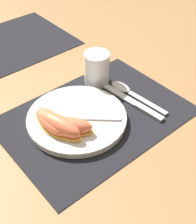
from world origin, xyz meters
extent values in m
plane|color=#A37547|center=(0.00, 0.00, 0.00)|extent=(3.00, 3.00, 0.00)
cube|color=black|center=(0.00, 0.00, 0.00)|extent=(0.46, 0.33, 0.00)
cube|color=black|center=(-0.02, 0.48, 0.00)|extent=(0.46, 0.33, 0.00)
cylinder|color=white|center=(-0.05, 0.02, 0.01)|extent=(0.25, 0.25, 0.02)
cylinder|color=silver|center=(0.10, 0.11, 0.05)|extent=(0.07, 0.07, 0.09)
cylinder|color=yellow|center=(0.10, 0.11, 0.02)|extent=(0.06, 0.06, 0.03)
cube|color=silver|center=(0.11, -0.08, 0.01)|extent=(0.02, 0.09, 0.01)
cube|color=silver|center=(0.10, 0.03, 0.01)|extent=(0.03, 0.13, 0.01)
cube|color=silver|center=(0.14, -0.05, 0.01)|extent=(0.02, 0.13, 0.01)
ellipsoid|color=silver|center=(0.13, 0.04, 0.01)|extent=(0.04, 0.07, 0.01)
cube|color=silver|center=(-0.02, -0.03, 0.02)|extent=(0.10, 0.09, 0.00)
cube|color=silver|center=(-0.08, 0.04, 0.02)|extent=(0.07, 0.07, 0.00)
ellipsoid|color=#F7C656|center=(-0.12, 0.02, 0.02)|extent=(0.05, 0.12, 0.01)
ellipsoid|color=#F2754C|center=(-0.12, 0.02, 0.04)|extent=(0.05, 0.11, 0.03)
ellipsoid|color=#F7C656|center=(-0.11, 0.00, 0.02)|extent=(0.08, 0.13, 0.01)
ellipsoid|color=#F2754C|center=(-0.11, 0.00, 0.04)|extent=(0.07, 0.13, 0.04)
ellipsoid|color=#F7C656|center=(-0.09, -0.02, 0.02)|extent=(0.11, 0.11, 0.01)
ellipsoid|color=#F2754C|center=(-0.09, -0.02, 0.04)|extent=(0.10, 0.11, 0.04)
camera|label=1|loc=(-0.38, -0.45, 0.54)|focal=50.00mm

